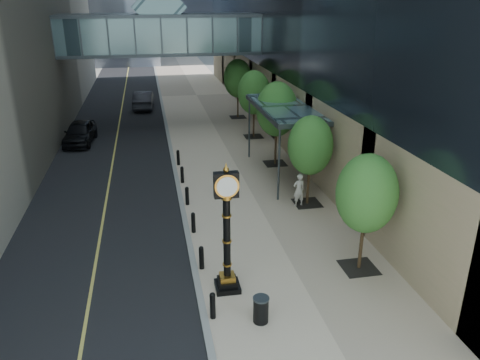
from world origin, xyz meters
The scene contains 13 objects.
ground centered at (0.00, 0.00, 0.00)m, with size 320.00×320.00×0.00m, color gray.
road centered at (-7.00, 40.00, 0.01)m, with size 8.00×180.00×0.02m, color black.
sidewalk centered at (1.00, 40.00, 0.03)m, with size 8.00×180.00×0.06m, color beige.
curb centered at (-3.00, 40.00, 0.04)m, with size 0.25×180.00×0.07m, color gray.
skywalk centered at (-3.00, 28.00, 7.71)m, with size 17.00×4.20×5.80m.
entrance_canopy centered at (3.48, 14.00, 4.19)m, with size 3.00×8.00×4.38m.
bollard_row centered at (-2.70, 9.00, 0.51)m, with size 0.20×16.20×0.90m.
street_trees centered at (3.60, 16.76, 3.51)m, with size 2.63×28.45×5.41m.
street_clock centered at (-1.92, 2.59, 2.19)m, with size 0.94×0.94×4.92m.
trash_bin centered at (-1.13, 0.49, 0.51)m, with size 0.52×0.52×0.90m, color black.
pedestrian centered at (3.04, 9.31, 0.96)m, with size 0.66×0.43×1.80m, color #BAB6AB.
car_near centered at (-9.58, 23.48, 0.85)m, with size 1.96×4.88×1.66m, color black.
car_far centered at (-4.81, 34.57, 0.87)m, with size 1.79×5.15×1.70m, color black.
Camera 1 is at (-4.36, -12.19, 10.40)m, focal length 35.00 mm.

